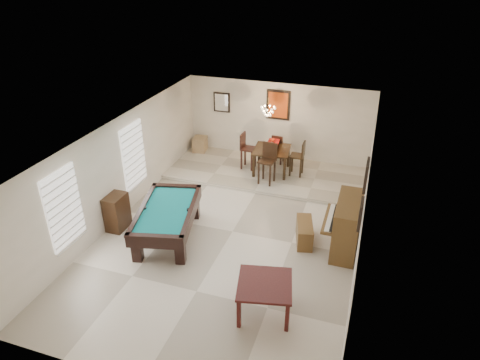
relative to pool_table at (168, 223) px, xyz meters
The scene contains 26 objects.
ground_plane 1.61m from the pool_table, 26.44° to the left, with size 6.00×9.00×0.02m, color beige.
wall_back 5.46m from the pool_table, 74.93° to the left, with size 6.00×0.04×2.60m, color silver.
wall_front 4.15m from the pool_table, 69.81° to the right, with size 6.00×0.04×2.60m, color silver.
wall_left 1.97m from the pool_table, 156.51° to the left, with size 0.04×9.00×2.60m, color silver.
wall_right 4.55m from the pool_table, ahead, with size 0.04×9.00×2.60m, color silver.
ceiling 2.71m from the pool_table, 26.44° to the left, with size 6.00×9.00×0.04m, color white.
dining_step 4.20m from the pool_table, 70.48° to the left, with size 6.00×2.50×0.12m, color beige.
window_left_front 2.40m from the pool_table, 136.24° to the right, with size 0.06×1.00×1.70m, color white.
window_left_rear 2.27m from the pool_table, 140.48° to the left, with size 0.06×1.00×1.70m, color white.
pool_table is the anchor object (origin of this frame).
square_table 3.30m from the pool_table, 30.07° to the right, with size 1.01×1.01×0.69m, color #360F0D, non-canonical shape.
upright_piano 4.07m from the pool_table, 12.70° to the left, with size 0.84×1.50×1.25m, color brown, non-canonical shape.
piano_bench 3.27m from the pool_table, 15.13° to the left, with size 0.36×0.92×0.51m, color brown.
apothecary_chest 1.38m from the pool_table, behind, with size 0.41×0.61×0.92m, color black.
dining_table 4.29m from the pool_table, 69.05° to the left, with size 1.07×1.07×0.88m, color black, non-canonical shape.
flower_vase 4.34m from the pool_table, 69.05° to the left, with size 0.13×0.13×0.23m, color red, non-canonical shape.
dining_chair_south 3.63m from the pool_table, 64.13° to the left, with size 0.45×0.45×1.20m, color black, non-canonical shape.
dining_chair_north 4.97m from the pool_table, 71.60° to the left, with size 0.36×0.36×0.97m, color black, non-canonical shape.
dining_chair_west 4.12m from the pool_table, 79.12° to the left, with size 0.42×0.42×1.14m, color black, non-canonical shape.
dining_chair_east 4.66m from the pool_table, 60.31° to the left, with size 0.40×0.40×1.08m, color black, non-canonical shape.
corner_bench 4.96m from the pool_table, 104.01° to the left, with size 0.42×0.53×0.47m, color #A18157.
chandelier 4.52m from the pool_table, 70.24° to the left, with size 0.44×0.44×0.60m, color #FFE5B2, non-canonical shape.
back_painting 5.55m from the pool_table, 74.82° to the left, with size 0.75×0.06×0.95m, color #D84C14.
back_mirror 5.37m from the pool_table, 95.55° to the left, with size 0.55×0.06×0.65m, color white.
right_picture_upper 4.72m from the pool_table, 12.87° to the left, with size 0.06×0.55×0.65m, color slate.
right_picture_lower 4.56m from the pool_table, ahead, with size 0.06×0.45×0.55m, color gray.
Camera 1 is at (2.93, -8.31, 6.09)m, focal length 32.00 mm.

